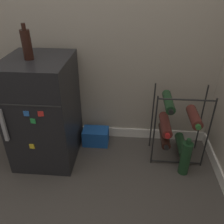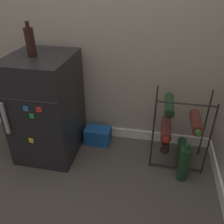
{
  "view_description": "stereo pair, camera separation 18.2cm",
  "coord_description": "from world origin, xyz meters",
  "px_view_note": "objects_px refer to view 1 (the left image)",
  "views": [
    {
      "loc": [
        0.17,
        -1.3,
        1.35
      ],
      "look_at": [
        0.04,
        0.26,
        0.42
      ],
      "focal_mm": 38.0,
      "sensor_mm": 36.0,
      "label": 1
    },
    {
      "loc": [
        0.35,
        -1.27,
        1.35
      ],
      "look_at": [
        0.04,
        0.26,
        0.42
      ],
      "focal_mm": 38.0,
      "sensor_mm": 36.0,
      "label": 2
    }
  ],
  "objects_px": {
    "wine_rack": "(175,126)",
    "loose_bottle_floor": "(185,158)",
    "soda_box": "(96,136)",
    "fridge_top_bottle": "(27,44)",
    "mini_fridge": "(44,111)"
  },
  "relations": [
    {
      "from": "wine_rack",
      "to": "soda_box",
      "type": "relative_size",
      "value": 2.71
    },
    {
      "from": "wine_rack",
      "to": "loose_bottle_floor",
      "type": "height_order",
      "value": "wine_rack"
    },
    {
      "from": "wine_rack",
      "to": "loose_bottle_floor",
      "type": "relative_size",
      "value": 1.91
    },
    {
      "from": "wine_rack",
      "to": "mini_fridge",
      "type": "bearing_deg",
      "value": -176.9
    },
    {
      "from": "mini_fridge",
      "to": "loose_bottle_floor",
      "type": "distance_m",
      "value": 1.13
    },
    {
      "from": "mini_fridge",
      "to": "fridge_top_bottle",
      "type": "relative_size",
      "value": 3.56
    },
    {
      "from": "mini_fridge",
      "to": "fridge_top_bottle",
      "type": "height_order",
      "value": "fridge_top_bottle"
    },
    {
      "from": "loose_bottle_floor",
      "to": "mini_fridge",
      "type": "bearing_deg",
      "value": 172.79
    },
    {
      "from": "wine_rack",
      "to": "fridge_top_bottle",
      "type": "xyz_separation_m",
      "value": [
        -1.06,
        -0.07,
        0.63
      ]
    },
    {
      "from": "fridge_top_bottle",
      "to": "loose_bottle_floor",
      "type": "height_order",
      "value": "fridge_top_bottle"
    },
    {
      "from": "soda_box",
      "to": "fridge_top_bottle",
      "type": "height_order",
      "value": "fridge_top_bottle"
    },
    {
      "from": "mini_fridge",
      "to": "wine_rack",
      "type": "xyz_separation_m",
      "value": [
        1.02,
        0.06,
        -0.11
      ]
    },
    {
      "from": "mini_fridge",
      "to": "wine_rack",
      "type": "bearing_deg",
      "value": 3.1
    },
    {
      "from": "fridge_top_bottle",
      "to": "mini_fridge",
      "type": "bearing_deg",
      "value": 27.2
    },
    {
      "from": "loose_bottle_floor",
      "to": "soda_box",
      "type": "bearing_deg",
      "value": 157.1
    }
  ]
}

